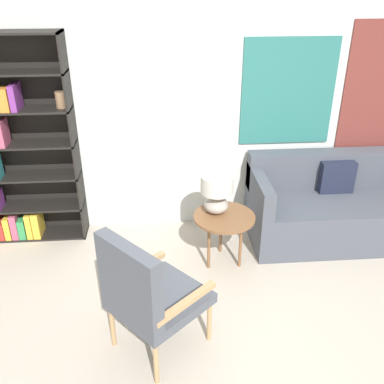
{
  "coord_description": "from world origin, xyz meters",
  "views": [
    {
      "loc": [
        -0.42,
        -2.22,
        2.56
      ],
      "look_at": [
        -0.16,
        0.98,
        0.9
      ],
      "focal_mm": 40.0,
      "sensor_mm": 36.0,
      "label": 1
    }
  ],
  "objects_px": {
    "couch": "(336,208)",
    "side_table": "(224,220)",
    "table_lamp": "(217,191)",
    "bookshelf": "(9,151)",
    "armchair": "(146,292)"
  },
  "relations": [
    {
      "from": "bookshelf",
      "to": "couch",
      "type": "xyz_separation_m",
      "value": [
        3.32,
        -0.26,
        -0.65
      ]
    },
    {
      "from": "couch",
      "to": "table_lamp",
      "type": "xyz_separation_m",
      "value": [
        -1.33,
        -0.31,
        0.41
      ]
    },
    {
      "from": "armchair",
      "to": "table_lamp",
      "type": "distance_m",
      "value": 1.33
    },
    {
      "from": "armchair",
      "to": "table_lamp",
      "type": "relative_size",
      "value": 2.67
    },
    {
      "from": "bookshelf",
      "to": "armchair",
      "type": "xyz_separation_m",
      "value": [
        1.35,
        -1.72,
        -0.4
      ]
    },
    {
      "from": "bookshelf",
      "to": "side_table",
      "type": "height_order",
      "value": "bookshelf"
    },
    {
      "from": "bookshelf",
      "to": "table_lamp",
      "type": "xyz_separation_m",
      "value": [
        2.0,
        -0.57,
        -0.24
      ]
    },
    {
      "from": "armchair",
      "to": "couch",
      "type": "height_order",
      "value": "armchair"
    },
    {
      "from": "couch",
      "to": "table_lamp",
      "type": "height_order",
      "value": "table_lamp"
    },
    {
      "from": "couch",
      "to": "side_table",
      "type": "height_order",
      "value": "couch"
    },
    {
      "from": "couch",
      "to": "side_table",
      "type": "xyz_separation_m",
      "value": [
        -1.26,
        -0.39,
        0.14
      ]
    },
    {
      "from": "armchair",
      "to": "side_table",
      "type": "distance_m",
      "value": 1.3
    },
    {
      "from": "couch",
      "to": "bookshelf",
      "type": "bearing_deg",
      "value": 175.54
    },
    {
      "from": "couch",
      "to": "table_lamp",
      "type": "distance_m",
      "value": 1.42
    },
    {
      "from": "table_lamp",
      "to": "armchair",
      "type": "bearing_deg",
      "value": -119.22
    }
  ]
}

